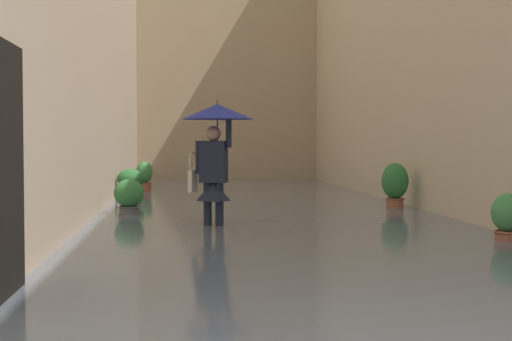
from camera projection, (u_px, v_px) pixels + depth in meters
The scene contains 9 objects.
ground_plane at pixel (260, 217), 14.49m from camera, with size 60.00×60.00×0.00m, color gray.
flood_water at pixel (260, 212), 14.49m from camera, with size 6.51×26.73×0.19m, color slate.
building_facade_far at pixel (226, 43), 25.52m from camera, with size 9.31×1.80×9.22m, color tan.
person_wading at pixel (215, 140), 11.30m from camera, with size 1.04×1.04×2.02m.
potted_plant_near_right at pixel (131, 185), 16.72m from camera, with size 0.58×0.58×0.82m.
potted_plant_mid_right at pixel (129, 198), 13.23m from camera, with size 0.51×0.51×0.77m.
potted_plant_mid_left at pixel (395, 186), 14.33m from camera, with size 0.49×0.49×1.01m.
potted_plant_near_left at pixel (508, 221), 9.67m from camera, with size 0.42×0.42×0.77m.
potted_plant_far_right at pixel (144, 179), 19.14m from camera, with size 0.41×0.41×0.91m.
Camera 1 is at (1.44, 4.01, 1.42)m, focal length 54.82 mm.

